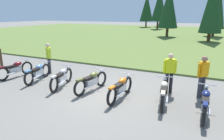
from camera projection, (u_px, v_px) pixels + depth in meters
ground_plane at (106, 95)px, 8.21m from camera, size 140.00×140.00×0.00m
grass_moorland at (184, 35)px, 30.82m from camera, size 80.00×44.00×0.10m
forest_treeline at (212, 7)px, 33.43m from camera, size 32.18×27.72×8.07m
motorcycle_maroon at (15, 69)px, 10.38m from camera, size 0.62×2.10×0.88m
motorcycle_sky_blue at (38, 72)px, 9.83m from camera, size 0.71×2.08×0.88m
motorcycle_silver at (62, 77)px, 9.01m from camera, size 0.74×2.07×0.88m
motorcycle_olive at (92, 81)px, 8.53m from camera, size 0.62×2.09×0.88m
motorcycle_orange at (121, 88)px, 7.74m from camera, size 0.62×2.10×0.88m
motorcycle_cream at (164, 92)px, 7.31m from camera, size 0.66×2.09×0.88m
motorcycle_navy at (205, 102)px, 6.47m from camera, size 0.62×2.10×0.88m
rider_near_row_end at (203, 74)px, 7.70m from camera, size 0.40×0.45×1.67m
rider_checking_bike at (170, 71)px, 8.17m from camera, size 0.50×0.36×1.67m
rider_in_hivis_vest at (49, 56)px, 10.96m from camera, size 0.45×0.40×1.67m
trail_marker_post at (1, 58)px, 12.55m from camera, size 0.12×0.12×1.10m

